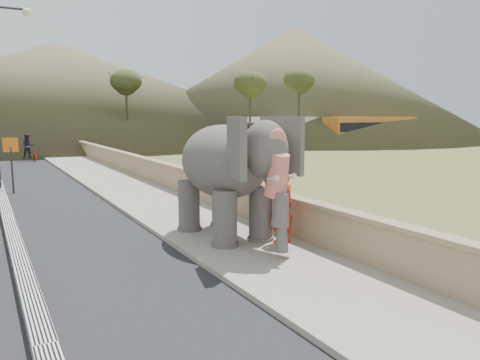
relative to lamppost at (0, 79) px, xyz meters
name	(u,v)px	position (x,y,z in m)	size (l,w,h in m)	color
ground	(340,300)	(4.69, -16.29, -4.87)	(160.00, 160.00, 0.00)	olive
road	(8,221)	(-0.31, -6.29, -4.86)	(7.00, 120.00, 0.03)	black
median	(8,218)	(-0.31, -6.29, -4.76)	(0.35, 120.00, 0.22)	black
walkway	(159,205)	(4.69, -6.29, -4.80)	(3.00, 120.00, 0.15)	#9E9687
parapet	(199,188)	(6.34, -6.29, -4.32)	(0.30, 120.00, 1.10)	tan
lamppost	(0,79)	(0.00, 0.00, 0.00)	(1.76, 0.36, 8.00)	#2D2C31
signboard	(11,156)	(0.19, -0.65, -3.23)	(0.60, 0.08, 2.40)	#2D2D33
cow	(280,173)	(11.35, -4.38, -4.25)	(0.68, 1.48, 1.25)	brown
distant_car	(249,140)	(23.35, 19.28, -4.15)	(1.70, 4.23, 1.44)	silver
bus_white	(282,132)	(26.00, 17.01, -3.32)	(2.50, 11.00, 3.10)	white
bus_orange	(370,132)	(35.12, 13.98, -3.32)	(2.50, 11.00, 3.10)	#BE6C21
hill_right	(294,83)	(40.69, 35.71, 3.13)	(56.00, 56.00, 16.00)	brown
hill_far	(56,90)	(9.69, 53.71, 2.13)	(80.00, 80.00, 14.00)	brown
elephant_and_man	(224,178)	(4.71, -11.58, -3.17)	(2.52, 4.45, 3.13)	#625C58
motorcyclist	(31,150)	(2.22, 13.90, -4.05)	(1.13, 1.55, 1.99)	maroon
trees	(39,103)	(2.52, 9.80, -0.78)	(36.07, 42.09, 9.21)	#473828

